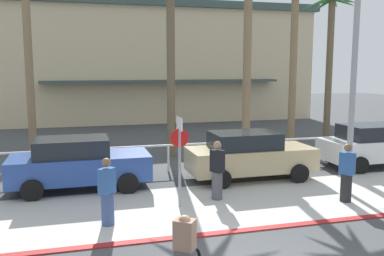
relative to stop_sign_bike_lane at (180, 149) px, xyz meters
name	(u,v)px	position (x,y,z in m)	size (l,w,h in m)	color
ground_plane	(161,163)	(0.56, 5.66, -1.68)	(80.00, 80.00, 0.00)	#424447
sidewalk_strip	(200,206)	(0.56, -0.14, -1.67)	(44.00, 4.00, 0.02)	beige
curb_paint	(224,232)	(0.56, -2.14, -1.66)	(44.00, 0.24, 0.03)	maroon
building_backdrop	(149,63)	(3.09, 23.63, 2.61)	(23.74, 13.36, 8.54)	beige
rail_fence	(168,150)	(0.56, 4.16, -0.84)	(22.25, 0.08, 1.04)	white
stop_sign_bike_lane	(180,149)	(0.00, 0.00, 0.00)	(0.52, 0.56, 2.56)	gray
streetlight_curb	(360,55)	(5.39, -0.36, 2.60)	(0.24, 2.54, 7.50)	#9EA0A5
palm_tree_3	(171,20)	(1.26, 6.80, 4.25)	(3.70, 3.33, 7.78)	brown
palm_tree_4	(249,31)	(4.51, 5.97, 3.79)	(2.86, 3.19, 7.55)	#846B4C
palm_tree_5	(294,21)	(7.59, 7.66, 4.45)	(2.89, 3.38, 8.08)	#846B4C
palm_tree_6	(330,31)	(10.62, 9.26, 4.17)	(2.94, 3.18, 7.81)	brown
car_blue_1	(79,163)	(-2.74, 2.54, -0.81)	(4.40, 2.02, 1.69)	#284793
car_tan_2	(249,155)	(3.06, 2.26, -0.81)	(4.40, 2.02, 1.69)	tan
car_white_3	(375,145)	(8.66, 2.76, -0.81)	(4.40, 2.02, 1.69)	white
pedestrian_0	(347,175)	(4.80, -0.86, -0.87)	(0.44, 0.48, 1.74)	#232326
pedestrian_1	(107,195)	(-2.07, -0.92, -0.88)	(0.47, 0.47, 1.72)	#384C7A
pedestrian_2	(217,173)	(1.23, 0.34, -0.85)	(0.42, 0.47, 1.78)	#4C4C51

